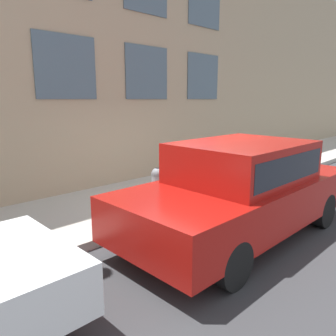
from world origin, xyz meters
TOP-DOWN VIEW (x-y plane):
  - ground_plane at (0.00, 0.00)m, footprint 80.00×80.00m
  - sidewalk at (1.46, 0.00)m, footprint 2.92×60.00m
  - building_facade at (3.07, 0.00)m, footprint 0.33×40.00m
  - fire_hydrant at (0.67, 0.40)m, footprint 0.37×0.47m
  - person at (0.89, -0.47)m, footprint 0.27×0.18m
  - parked_car_red_near at (-1.38, 0.21)m, footprint 2.05×4.99m

SIDE VIEW (x-z plane):
  - ground_plane at x=0.00m, z-range 0.00..0.00m
  - sidewalk at x=1.46m, z-range 0.00..0.16m
  - fire_hydrant at x=0.67m, z-range 0.18..1.02m
  - person at x=0.89m, z-range 0.28..1.38m
  - parked_car_red_near at x=-1.38m, z-range 0.08..1.83m
  - building_facade at x=3.07m, z-range 0.00..7.76m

